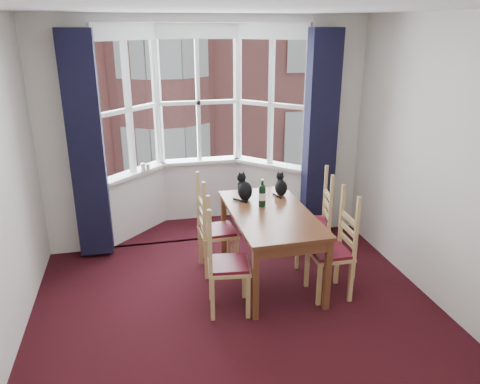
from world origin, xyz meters
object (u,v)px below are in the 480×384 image
object	(u,v)px
chair_left_near	(219,266)
chair_right_far	(319,225)
wine_bottle	(262,195)
dining_table	(270,219)
chair_left_far	(210,233)
candle_tall	(143,167)
candle_short	(148,167)
chair_right_near	(338,252)
cat_left	(244,189)
cat_right	(281,186)

from	to	relation	value
chair_left_near	chair_right_far	size ratio (longest dim) A/B	1.00
chair_right_far	wine_bottle	xyz separation A→B (m)	(-0.71, -0.06, 0.45)
dining_table	wine_bottle	distance (m)	0.29
chair_left_near	chair_left_far	xyz separation A→B (m)	(0.04, 0.79, 0.00)
chair_right_far	candle_tall	world-z (taller)	candle_tall
chair_left_far	candle_short	world-z (taller)	candle_short
chair_right_near	cat_left	size ratio (longest dim) A/B	2.87
cat_left	dining_table	bearing A→B (deg)	-66.99
chair_right_far	candle_short	size ratio (longest dim) A/B	10.35
chair_right_near	candle_short	distance (m)	2.76
chair_left_near	chair_left_far	size ratio (longest dim) A/B	1.00
chair_left_far	wine_bottle	world-z (taller)	wine_bottle
cat_right	candle_short	bearing A→B (deg)	144.16
chair_right_near	cat_right	size ratio (longest dim) A/B	3.33
chair_right_far	cat_right	xyz separation A→B (m)	(-0.40, 0.24, 0.42)
dining_table	cat_right	world-z (taller)	cat_right
cat_left	chair_left_near	bearing A→B (deg)	-116.78
dining_table	chair_right_near	distance (m)	0.79
chair_right_near	cat_right	distance (m)	1.09
dining_table	chair_right_near	bearing A→B (deg)	-37.89
chair_left_near	wine_bottle	bearing A→B (deg)	47.84
chair_left_near	chair_right_far	xyz separation A→B (m)	(1.31, 0.73, 0.00)
dining_table	cat_left	distance (m)	0.52
candle_tall	chair_left_far	bearing A→B (deg)	-61.26
dining_table	cat_right	xyz separation A→B (m)	(0.26, 0.48, 0.19)
chair_left_near	candle_short	xyz separation A→B (m)	(-0.57, 2.05, 0.44)
chair_left_far	cat_left	distance (m)	0.63
cat_left	chair_left_far	bearing A→B (deg)	-163.21
wine_bottle	chair_left_near	bearing A→B (deg)	-132.16
chair_left_near	chair_right_near	world-z (taller)	same
dining_table	wine_bottle	bearing A→B (deg)	104.31
chair_left_near	candle_short	distance (m)	2.17
dining_table	candle_tall	world-z (taller)	candle_tall
chair_left_far	chair_right_near	size ratio (longest dim) A/B	1.00
wine_bottle	dining_table	bearing A→B (deg)	-75.69
cat_right	chair_left_far	bearing A→B (deg)	-168.50
chair_right_near	candle_tall	distance (m)	2.78
chair_left_far	cat_right	xyz separation A→B (m)	(0.88, 0.18, 0.42)
cat_left	chair_right_near	bearing A→B (deg)	-49.03
chair_left_near	cat_left	distance (m)	1.13
wine_bottle	chair_right_far	bearing A→B (deg)	5.01
candle_tall	chair_left_near	bearing A→B (deg)	-72.52
cat_left	chair_right_far	bearing A→B (deg)	-12.87
chair_left_near	cat_left	bearing A→B (deg)	63.22
chair_right_near	chair_left_near	bearing A→B (deg)	-178.86
dining_table	chair_left_near	bearing A→B (deg)	-143.11
candle_short	wine_bottle	bearing A→B (deg)	-49.48
chair_left_near	cat_right	world-z (taller)	cat_right
chair_right_far	candle_short	xyz separation A→B (m)	(-1.89, 1.32, 0.44)
chair_left_far	cat_right	size ratio (longest dim) A/B	3.33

